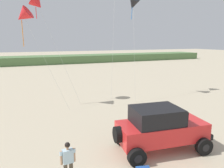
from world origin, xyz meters
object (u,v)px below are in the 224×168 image
object	(u,v)px
person_watching	(68,160)
kite_green_box	(37,4)
kite_pink_ribbon	(133,4)
kite_red_delta	(23,16)
jeep	(160,127)

from	to	relation	value
person_watching	kite_green_box	size ratio (longest dim) A/B	0.18
kite_pink_ribbon	kite_red_delta	bearing A→B (deg)	-179.43
kite_red_delta	jeep	bearing A→B (deg)	-61.54
kite_red_delta	kite_pink_ribbon	size ratio (longest dim) A/B	0.85
kite_red_delta	kite_green_box	size ratio (longest dim) A/B	0.89
kite_red_delta	kite_green_box	bearing A→B (deg)	42.14
kite_pink_ribbon	jeep	bearing A→B (deg)	-111.29
jeep	kite_red_delta	xyz separation A→B (m)	(-5.73, 10.57, 6.19)
jeep	kite_red_delta	distance (m)	13.52
jeep	person_watching	distance (m)	4.83
kite_pink_ribbon	kite_green_box	size ratio (longest dim) A/B	1.04
jeep	kite_red_delta	size ratio (longest dim) A/B	0.60
person_watching	kite_green_box	world-z (taller)	kite_green_box
jeep	kite_red_delta	bearing A→B (deg)	118.46
jeep	person_watching	xyz separation A→B (m)	(-4.78, -0.64, -0.26)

